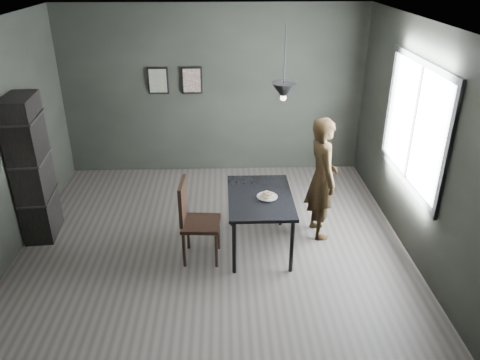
{
  "coord_description": "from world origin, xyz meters",
  "views": [
    {
      "loc": [
        0.16,
        -5.13,
        3.46
      ],
      "look_at": [
        0.35,
        0.05,
        0.95
      ],
      "focal_mm": 35.0,
      "sensor_mm": 36.0,
      "label": 1
    }
  ],
  "objects_px": {
    "woman": "(322,178)",
    "wood_chair": "(193,216)",
    "pendant_lamp": "(284,91)",
    "white_plate": "(267,197)",
    "cafe_table": "(260,201)",
    "shelf_unit": "(32,169)"
  },
  "relations": [
    {
      "from": "shelf_unit",
      "to": "wood_chair",
      "type": "bearing_deg",
      "value": -22.17
    },
    {
      "from": "white_plate",
      "to": "shelf_unit",
      "type": "height_order",
      "value": "shelf_unit"
    },
    {
      "from": "woman",
      "to": "pendant_lamp",
      "type": "height_order",
      "value": "pendant_lamp"
    },
    {
      "from": "pendant_lamp",
      "to": "woman",
      "type": "bearing_deg",
      "value": 20.57
    },
    {
      "from": "woman",
      "to": "wood_chair",
      "type": "distance_m",
      "value": 1.75
    },
    {
      "from": "pendant_lamp",
      "to": "shelf_unit",
      "type": "bearing_deg",
      "value": 173.95
    },
    {
      "from": "woman",
      "to": "wood_chair",
      "type": "bearing_deg",
      "value": 98.91
    },
    {
      "from": "white_plate",
      "to": "woman",
      "type": "bearing_deg",
      "value": 25.94
    },
    {
      "from": "pendant_lamp",
      "to": "white_plate",
      "type": "bearing_deg",
      "value": -139.08
    },
    {
      "from": "white_plate",
      "to": "woman",
      "type": "height_order",
      "value": "woman"
    },
    {
      "from": "cafe_table",
      "to": "shelf_unit",
      "type": "distance_m",
      "value": 2.97
    },
    {
      "from": "cafe_table",
      "to": "shelf_unit",
      "type": "relative_size",
      "value": 0.62
    },
    {
      "from": "woman",
      "to": "shelf_unit",
      "type": "height_order",
      "value": "shelf_unit"
    },
    {
      "from": "woman",
      "to": "pendant_lamp",
      "type": "xyz_separation_m",
      "value": [
        -0.58,
        -0.22,
        1.22
      ]
    },
    {
      "from": "white_plate",
      "to": "shelf_unit",
      "type": "distance_m",
      "value": 3.05
    },
    {
      "from": "shelf_unit",
      "to": "pendant_lamp",
      "type": "xyz_separation_m",
      "value": [
        3.17,
        -0.34,
        1.09
      ]
    },
    {
      "from": "cafe_table",
      "to": "woman",
      "type": "distance_m",
      "value": 0.9
    },
    {
      "from": "white_plate",
      "to": "shelf_unit",
      "type": "relative_size",
      "value": 0.12
    },
    {
      "from": "white_plate",
      "to": "woman",
      "type": "distance_m",
      "value": 0.83
    },
    {
      "from": "wood_chair",
      "to": "shelf_unit",
      "type": "bearing_deg",
      "value": 166.52
    },
    {
      "from": "cafe_table",
      "to": "white_plate",
      "type": "height_order",
      "value": "white_plate"
    },
    {
      "from": "pendant_lamp",
      "to": "cafe_table",
      "type": "bearing_deg",
      "value": -158.2
    }
  ]
}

